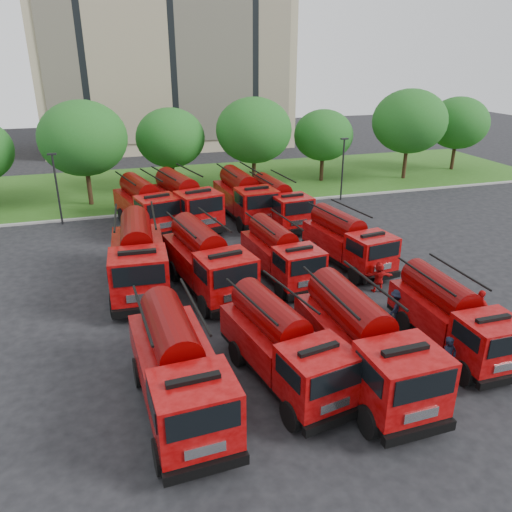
{
  "coord_description": "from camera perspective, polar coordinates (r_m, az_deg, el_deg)",
  "views": [
    {
      "loc": [
        -6.56,
        -19.47,
        11.58
      ],
      "look_at": [
        0.33,
        3.22,
        1.8
      ],
      "focal_mm": 35.0,
      "sensor_mm": 36.0,
      "label": 1
    }
  ],
  "objects": [
    {
      "name": "fire_truck_2",
      "position": [
        18.93,
        12.11,
        -9.68
      ],
      "size": [
        2.89,
        7.42,
        3.34
      ],
      "rotation": [
        0.0,
        0.0,
        0.03
      ],
      "color": "black",
      "rests_on": "ground"
    },
    {
      "name": "fire_truck_8",
      "position": [
        35.56,
        -12.49,
        5.74
      ],
      "size": [
        4.21,
        7.77,
        3.36
      ],
      "rotation": [
        0.0,
        0.0,
        0.24
      ],
      "color": "black",
      "rests_on": "ground"
    },
    {
      "name": "fire_truck_4",
      "position": [
        26.3,
        -13.31,
        -0.11
      ],
      "size": [
        3.2,
        7.9,
        3.53
      ],
      "rotation": [
        0.0,
        0.0,
        -0.06
      ],
      "color": "black",
      "rests_on": "ground"
    },
    {
      "name": "apartment_building",
      "position": [
        67.95,
        -10.49,
        22.86
      ],
      "size": [
        30.0,
        14.18,
        25.0
      ],
      "color": "tan",
      "rests_on": "ground"
    },
    {
      "name": "fire_truck_9",
      "position": [
        35.72,
        -8.21,
        6.27
      ],
      "size": [
        4.36,
        8.19,
        3.55
      ],
      "rotation": [
        0.0,
        0.0,
        0.23
      ],
      "color": "black",
      "rests_on": "ground"
    },
    {
      "name": "tree_5",
      "position": [
        47.76,
        7.7,
        13.52
      ],
      "size": [
        5.46,
        5.46,
        6.68
      ],
      "color": "#382314",
      "rests_on": "ground"
    },
    {
      "name": "fire_truck_10",
      "position": [
        36.64,
        -1.36,
        6.81
      ],
      "size": [
        3.2,
        7.69,
        3.42
      ],
      "rotation": [
        0.0,
        0.0,
        0.07
      ],
      "color": "black",
      "rests_on": "ground"
    },
    {
      "name": "firefighter_5",
      "position": [
        26.74,
        13.69,
        -3.94
      ],
      "size": [
        1.63,
        1.08,
        1.62
      ],
      "primitive_type": "imported",
      "rotation": [
        0.0,
        0.0,
        2.83
      ],
      "color": "#AF0D0D",
      "rests_on": "ground"
    },
    {
      "name": "fire_truck_1",
      "position": [
        18.7,
        3.13,
        -10.13
      ],
      "size": [
        3.49,
        7.0,
        3.05
      ],
      "rotation": [
        0.0,
        0.0,
        0.19
      ],
      "color": "black",
      "rests_on": "ground"
    },
    {
      "name": "fire_truck_5",
      "position": [
        25.56,
        -5.65,
        -0.49
      ],
      "size": [
        3.74,
        7.65,
        3.34
      ],
      "rotation": [
        0.0,
        0.0,
        0.17
      ],
      "color": "black",
      "rests_on": "ground"
    },
    {
      "name": "firefighter_3",
      "position": [
        23.88,
        15.54,
        -7.51
      ],
      "size": [
        1.27,
        1.07,
        1.74
      ],
      "primitive_type": "imported",
      "rotation": [
        0.0,
        0.0,
        3.67
      ],
      "color": "black",
      "rests_on": "ground"
    },
    {
      "name": "fire_truck_3",
      "position": [
        22.15,
        21.45,
        -6.45
      ],
      "size": [
        2.39,
        6.43,
        2.92
      ],
      "rotation": [
        0.0,
        0.0,
        0.0
      ],
      "color": "black",
      "rests_on": "ground"
    },
    {
      "name": "fire_truck_11",
      "position": [
        35.6,
        2.5,
        6.08
      ],
      "size": [
        3.03,
        7.09,
        3.14
      ],
      "rotation": [
        0.0,
        0.0,
        0.09
      ],
      "color": "black",
      "rests_on": "ground"
    },
    {
      "name": "lawn",
      "position": [
        47.36,
        -8.51,
        8.1
      ],
      "size": [
        70.0,
        16.0,
        0.12
      ],
      "primitive_type": "cube",
      "color": "#274F15",
      "rests_on": "ground"
    },
    {
      "name": "curb",
      "position": [
        39.65,
        -6.67,
        5.39
      ],
      "size": [
        70.0,
        0.3,
        0.14
      ],
      "primitive_type": "cube",
      "color": "gray",
      "rests_on": "ground"
    },
    {
      "name": "ground",
      "position": [
        23.58,
        1.51,
        -7.0
      ],
      "size": [
        140.0,
        140.0,
        0.0
      ],
      "primitive_type": "plane",
      "color": "black",
      "rests_on": "ground"
    },
    {
      "name": "fire_truck_0",
      "position": [
        17.47,
        -8.86,
        -12.55
      ],
      "size": [
        2.96,
        7.33,
        3.27
      ],
      "rotation": [
        0.0,
        0.0,
        0.06
      ],
      "color": "black",
      "rests_on": "ground"
    },
    {
      "name": "tree_6",
      "position": [
        50.16,
        17.14,
        14.5
      ],
      "size": [
        6.89,
        6.89,
        8.42
      ],
      "color": "#382314",
      "rests_on": "ground"
    },
    {
      "name": "tree_4",
      "position": [
        44.27,
        -0.24,
        14.16
      ],
      "size": [
        6.55,
        6.55,
        8.01
      ],
      "color": "#382314",
      "rests_on": "ground"
    },
    {
      "name": "firefighter_1",
      "position": [
        18.65,
        14.15,
        -16.79
      ],
      "size": [
        1.05,
        0.83,
        1.9
      ],
      "primitive_type": "imported",
      "rotation": [
        0.0,
        0.0,
        -0.4
      ],
      "color": "#AF0D0D",
      "rests_on": "ground"
    },
    {
      "name": "fire_truck_7",
      "position": [
        29.04,
        10.39,
        1.73
      ],
      "size": [
        3.22,
        6.83,
        2.99
      ],
      "rotation": [
        0.0,
        0.0,
        0.15
      ],
      "color": "black",
      "rests_on": "ground"
    },
    {
      "name": "fire_truck_6",
      "position": [
        26.85,
        2.8,
        0.28
      ],
      "size": [
        2.89,
        6.64,
        2.93
      ],
      "rotation": [
        0.0,
        0.0,
        0.1
      ],
      "color": "black",
      "rests_on": "ground"
    },
    {
      "name": "lamp_post_1",
      "position": [
        42.01,
        9.89,
        10.16
      ],
      "size": [
        0.6,
        0.25,
        5.11
      ],
      "color": "black",
      "rests_on": "ground"
    },
    {
      "name": "firefighter_2",
      "position": [
        24.58,
        23.77,
        -7.79
      ],
      "size": [
        0.92,
        1.29,
        1.98
      ],
      "primitive_type": "imported",
      "rotation": [
        0.0,
        0.0,
        1.82
      ],
      "color": "#AF0D0D",
      "rests_on": "ground"
    },
    {
      "name": "lamp_post_0",
      "position": [
        37.84,
        -21.83,
        7.55
      ],
      "size": [
        0.6,
        0.25,
        5.11
      ],
      "color": "black",
      "rests_on": "ground"
    },
    {
      "name": "tree_3",
      "position": [
        44.36,
        -9.75,
        13.17
      ],
      "size": [
        5.88,
        5.88,
        7.19
      ],
      "color": "#382314",
      "rests_on": "ground"
    },
    {
      "name": "tree_2",
      "position": [
        41.47,
        -19.17,
        12.59
      ],
      "size": [
        6.72,
        6.72,
        8.22
      ],
      "color": "#382314",
      "rests_on": "ground"
    },
    {
      "name": "tree_7",
      "position": [
        55.94,
        22.1,
        13.91
      ],
      "size": [
        6.05,
        6.05,
        7.39
      ],
      "color": "#382314",
      "rests_on": "ground"
    },
    {
      "name": "firefighter_0",
      "position": [
        20.85,
        20.74,
        -13.0
      ],
      "size": [
        0.72,
        0.57,
        1.81
      ],
      "primitive_type": "imported",
      "rotation": [
        0.0,
        0.0,
        0.14
      ],
      "color": "black",
      "rests_on": "ground"
    },
    {
      "name": "firefighter_4",
      "position": [
        20.84,
        -9.9,
        -11.73
      ],
      "size": [
        1.11,
        1.03,
        1.91
      ],
      "primitive_type": "imported",
      "rotation": [
        0.0,
        0.0,
        2.55
      ],
      "color": "black",
      "rests_on": "ground"
    }
  ]
}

